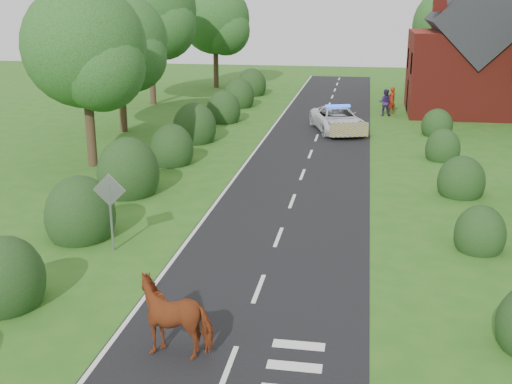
% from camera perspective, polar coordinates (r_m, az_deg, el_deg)
% --- Properties ---
extents(ground, '(120.00, 120.00, 0.00)m').
position_cam_1_polar(ground, '(17.79, 0.24, -8.64)').
color(ground, '#28611A').
extents(road, '(6.00, 70.00, 0.02)m').
position_cam_1_polar(road, '(31.88, 4.69, 2.95)').
color(road, black).
rests_on(road, ground).
extents(road_markings, '(4.96, 70.00, 0.01)m').
position_cam_1_polar(road_markings, '(30.06, 1.29, 2.17)').
color(road_markings, white).
rests_on(road_markings, road).
extents(hedgerow_left, '(2.75, 50.41, 3.00)m').
position_cam_1_polar(hedgerow_left, '(29.82, -8.45, 3.30)').
color(hedgerow_left, '#183213').
rests_on(hedgerow_left, ground).
extents(hedgerow_right, '(2.10, 45.78, 2.10)m').
position_cam_1_polar(hedgerow_right, '(28.24, 17.45, 1.52)').
color(hedgerow_right, '#183213').
rests_on(hedgerow_right, ground).
extents(tree_left_a, '(5.74, 5.60, 8.38)m').
position_cam_1_polar(tree_left_a, '(30.42, -14.67, 11.98)').
color(tree_left_a, '#332316').
rests_on(tree_left_a, ground).
extents(tree_left_b, '(5.74, 5.60, 8.07)m').
position_cam_1_polar(tree_left_b, '(38.38, -11.81, 12.64)').
color(tree_left_b, '#332316').
rests_on(tree_left_b, ground).
extents(tree_left_c, '(6.97, 6.80, 10.22)m').
position_cam_1_polar(tree_left_c, '(48.18, -9.18, 15.35)').
color(tree_left_c, '#332316').
rests_on(tree_left_c, ground).
extents(tree_left_d, '(6.15, 6.00, 8.89)m').
position_cam_1_polar(tree_left_d, '(57.18, -3.42, 14.85)').
color(tree_left_d, '#332316').
rests_on(tree_left_d, ground).
extents(tree_right_c, '(6.15, 6.00, 8.58)m').
position_cam_1_polar(tree_right_c, '(54.14, 17.24, 13.72)').
color(tree_right_c, '#332316').
rests_on(tree_right_c, ground).
extents(road_sign, '(1.06, 0.08, 2.53)m').
position_cam_1_polar(road_sign, '(20.31, -12.85, -0.76)').
color(road_sign, gray).
rests_on(road_sign, ground).
extents(house, '(8.00, 7.40, 9.17)m').
position_cam_1_polar(house, '(46.50, 18.53, 11.27)').
color(house, maroon).
rests_on(house, ground).
extents(cow, '(2.11, 1.17, 1.47)m').
position_cam_1_polar(cow, '(14.80, -7.03, -11.18)').
color(cow, brown).
rests_on(cow, ground).
extents(police_van, '(3.86, 5.78, 1.62)m').
position_cam_1_polar(police_van, '(38.48, 7.25, 6.40)').
color(police_van, silver).
rests_on(police_van, ground).
extents(pedestrian_red, '(0.80, 0.79, 1.86)m').
position_cam_1_polar(pedestrian_red, '(45.08, 11.95, 7.95)').
color(pedestrian_red, maroon).
rests_on(pedestrian_red, ground).
extents(pedestrian_purple, '(0.99, 0.85, 1.78)m').
position_cam_1_polar(pedestrian_purple, '(44.46, 11.41, 7.81)').
color(pedestrian_purple, '#321C50').
rests_on(pedestrian_purple, ground).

